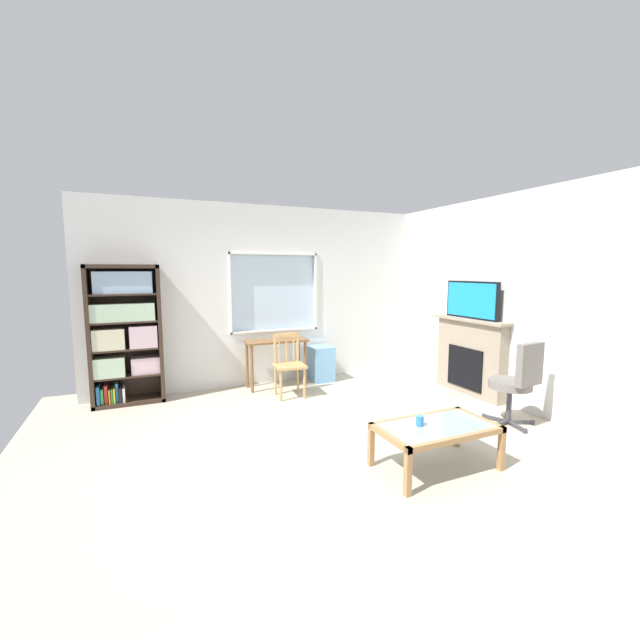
# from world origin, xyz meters

# --- Properties ---
(ground) EXTENTS (6.27, 6.13, 0.02)m
(ground) POSITION_xyz_m (0.00, 0.00, -0.01)
(ground) COLOR #B2A893
(wall_back_with_window) EXTENTS (5.27, 0.15, 2.79)m
(wall_back_with_window) POSITION_xyz_m (-0.02, 2.56, 1.39)
(wall_back_with_window) COLOR silver
(wall_back_with_window) RESTS_ON ground
(wall_right) EXTENTS (0.12, 5.33, 2.79)m
(wall_right) POSITION_xyz_m (2.70, 0.00, 1.40)
(wall_right) COLOR silver
(wall_right) RESTS_ON ground
(bookshelf) EXTENTS (0.90, 0.38, 1.87)m
(bookshelf) POSITION_xyz_m (-2.01, 2.32, 0.98)
(bookshelf) COLOR #38281E
(bookshelf) RESTS_ON ground
(desk_under_window) EXTENTS (0.95, 0.39, 0.74)m
(desk_under_window) POSITION_xyz_m (0.08, 2.21, 0.60)
(desk_under_window) COLOR brown
(desk_under_window) RESTS_ON ground
(wooden_chair) EXTENTS (0.45, 0.43, 0.90)m
(wooden_chair) POSITION_xyz_m (0.10, 1.70, 0.46)
(wooden_chair) COLOR tan
(wooden_chair) RESTS_ON ground
(plastic_drawer_unit) EXTENTS (0.35, 0.40, 0.57)m
(plastic_drawer_unit) POSITION_xyz_m (0.85, 2.26, 0.28)
(plastic_drawer_unit) COLOR #72ADDB
(plastic_drawer_unit) RESTS_ON ground
(fireplace) EXTENTS (0.26, 1.29, 1.11)m
(fireplace) POSITION_xyz_m (2.54, 0.73, 0.56)
(fireplace) COLOR gray
(fireplace) RESTS_ON ground
(tv) EXTENTS (0.06, 0.95, 0.53)m
(tv) POSITION_xyz_m (2.52, 0.73, 1.38)
(tv) COLOR black
(tv) RESTS_ON fireplace
(office_chair) EXTENTS (0.57, 0.58, 1.00)m
(office_chair) POSITION_xyz_m (2.10, -0.45, 0.55)
(office_chair) COLOR slate
(office_chair) RESTS_ON ground
(coffee_table) EXTENTS (1.08, 0.61, 0.41)m
(coffee_table) POSITION_xyz_m (0.59, -0.86, 0.35)
(coffee_table) COLOR #8C9E99
(coffee_table) RESTS_ON ground
(sippy_cup) EXTENTS (0.07, 0.07, 0.09)m
(sippy_cup) POSITION_xyz_m (0.44, -0.81, 0.45)
(sippy_cup) COLOR #337FD6
(sippy_cup) RESTS_ON coffee_table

